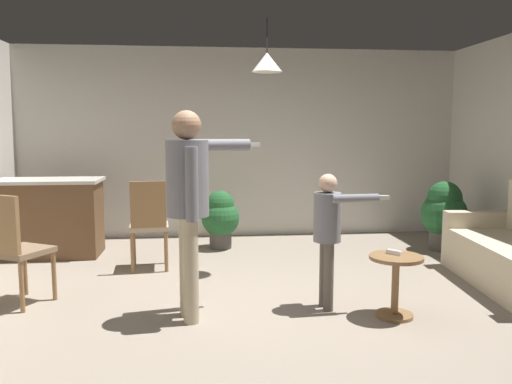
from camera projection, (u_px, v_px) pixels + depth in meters
name	position (u px, v px, depth m)	size (l,w,h in m)	color
ground	(271.00, 309.00, 4.46)	(7.68, 7.68, 0.00)	gray
wall_back	(242.00, 143.00, 7.46)	(6.40, 0.10, 2.70)	beige
kitchen_counter	(49.00, 217.00, 6.29)	(1.26, 0.66, 0.95)	brown
side_table_by_couch	(395.00, 279.00, 4.23)	(0.44, 0.44, 0.52)	olive
person_adult	(189.00, 192.00, 4.11)	(0.79, 0.60, 1.70)	tan
person_child	(328.00, 226.00, 4.39)	(0.62, 0.34, 1.18)	#60564C
dining_chair_by_counter	(14.00, 245.00, 4.48)	(0.57, 0.57, 1.00)	olive
dining_chair_near_wall	(149.00, 222.00, 5.63)	(0.45, 0.45, 1.00)	olive
potted_plant_corner	(444.00, 212.00, 6.60)	(0.58, 0.58, 0.89)	#4C4742
potted_plant_by_wall	(220.00, 217.00, 6.71)	(0.50, 0.50, 0.76)	#4C4742
spare_remote_on_table	(394.00, 252.00, 4.25)	(0.04, 0.13, 0.04)	white
ceiling_light_pendant	(267.00, 62.00, 5.39)	(0.32, 0.32, 0.55)	silver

